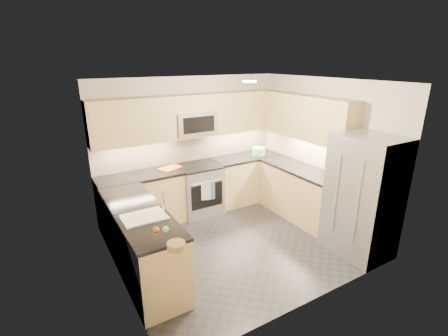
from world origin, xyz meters
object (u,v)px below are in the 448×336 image
Objects in this scene: microwave at (194,123)px; utensil_bowl at (259,151)px; gas_range at (199,189)px; cutting_board at (170,168)px; refrigerator at (363,196)px; fruit_basket at (176,246)px.

microwave reaches higher than utensil_bowl.
cutting_board is (-0.51, 0.09, 0.49)m from gas_range.
utensil_bowl is (-0.09, 2.40, 0.11)m from refrigerator.
refrigerator is 3.19m from cutting_board.
cutting_board is at bearing 169.68° from gas_range.
utensil_bowl reaches higher than cutting_board.
gas_range is 3.51× the size of utensil_bowl.
microwave reaches higher than fruit_basket.
microwave is (0.00, 0.12, 1.24)m from gas_range.
utensil_bowl is 1.87m from cutting_board.
fruit_basket is (-2.88, 0.06, 0.07)m from refrigerator.
gas_range is 4.77× the size of fruit_basket.
microwave is 3.98× the size of fruit_basket.
refrigerator is at bearing -87.76° from utensil_bowl.
cutting_board reaches higher than gas_range.
refrigerator is at bearing -1.24° from fruit_basket.
gas_range is at bearing 120.88° from refrigerator.
utensil_bowl is 0.71× the size of cutting_board.
microwave is 2.93× the size of utensil_bowl.
utensil_bowl is 3.64m from fruit_basket.
fruit_basket is at bearing -121.12° from gas_range.
gas_range is at bearing 58.88° from fruit_basket.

